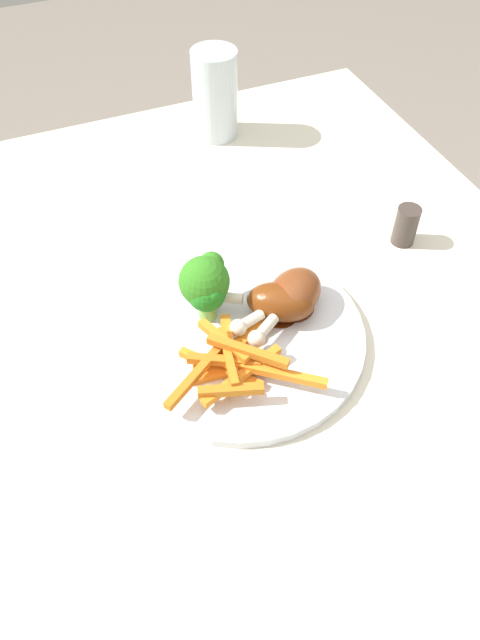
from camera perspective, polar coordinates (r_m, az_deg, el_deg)
The scene contains 11 objects.
ground_plane at distance 1.33m, azimuth 3.30°, elevation -23.34°, with size 6.00×6.00×0.00m, color gray.
dining_table at distance 0.76m, azimuth 5.38°, elevation -9.10°, with size 1.13×0.73×0.73m.
dinner_plate at distance 0.68m, azimuth 0.00°, elevation -1.43°, with size 0.28×0.28×0.01m, color silver.
broccoli_floret_front at distance 0.67m, azimuth -3.24°, elevation 3.87°, with size 0.06×0.06×0.07m.
broccoli_floret_middle at distance 0.66m, azimuth -3.03°, elevation 2.52°, with size 0.04×0.04×0.06m.
carrot_fries_pile at distance 0.63m, azimuth -0.48°, elevation -3.86°, with size 0.13×0.16×0.04m.
chicken_drumstick_near at distance 0.68m, azimuth 3.35°, elevation 1.70°, with size 0.09×0.12×0.04m.
chicken_drumstick_far at distance 0.68m, azimuth 4.90°, elevation 2.28°, with size 0.10×0.12×0.04m.
chicken_drumstick_extra at distance 0.68m, azimuth 4.56°, elevation 2.16°, with size 0.07×0.13×0.04m.
water_glass at distance 0.97m, azimuth -2.35°, elevation 20.35°, with size 0.07×0.07×0.13m, color silver.
pepper_shaker at distance 0.81m, azimuth 15.27°, elevation 8.53°, with size 0.03×0.03×0.05m, color #423833.
Camera 1 is at (-0.34, 0.22, 1.26)m, focal length 34.17 mm.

